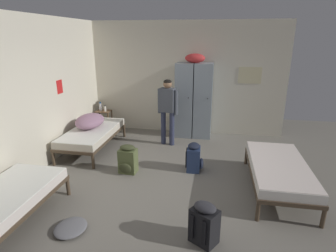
% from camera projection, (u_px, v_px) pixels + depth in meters
% --- Properties ---
extents(ground_plane, '(8.90, 8.90, 0.00)m').
position_uv_depth(ground_plane, '(165.00, 182.00, 4.90)').
color(ground_plane, slate).
extents(room_backdrop, '(5.00, 5.62, 2.84)m').
position_uv_depth(room_backdrop, '(117.00, 87.00, 5.92)').
color(room_backdrop, beige).
rests_on(room_backdrop, ground_plane).
extents(locker_bank, '(0.90, 0.55, 2.07)m').
position_uv_depth(locker_bank, '(194.00, 99.00, 6.89)').
color(locker_bank, '#8C99A3').
rests_on(locker_bank, ground_plane).
extents(shelf_unit, '(0.38, 0.30, 0.57)m').
position_uv_depth(shelf_unit, '(104.00, 119.00, 7.41)').
color(shelf_unit, brown).
rests_on(shelf_unit, ground_plane).
extents(bed_left_rear, '(0.90, 1.90, 0.49)m').
position_uv_depth(bed_left_rear, '(92.00, 133.00, 6.19)').
color(bed_left_rear, '#473828').
rests_on(bed_left_rear, ground_plane).
extents(bed_left_front, '(0.90, 1.90, 0.49)m').
position_uv_depth(bed_left_front, '(0.00, 204.00, 3.59)').
color(bed_left_front, '#473828').
rests_on(bed_left_front, ground_plane).
extents(bed_right, '(0.90, 1.90, 0.49)m').
position_uv_depth(bed_right, '(279.00, 169.00, 4.53)').
color(bed_right, '#473828').
rests_on(bed_right, ground_plane).
extents(bedding_heap, '(0.58, 0.83, 0.31)m').
position_uv_depth(bedding_heap, '(90.00, 121.00, 6.20)').
color(bedding_heap, gray).
rests_on(bedding_heap, bed_left_rear).
extents(person_traveler, '(0.48, 0.26, 1.54)m').
position_uv_depth(person_traveler, '(168.00, 106.00, 6.32)').
color(person_traveler, '#2D334C').
rests_on(person_traveler, ground_plane).
extents(water_bottle, '(0.08, 0.08, 0.23)m').
position_uv_depth(water_bottle, '(101.00, 107.00, 7.34)').
color(water_bottle, white).
rests_on(water_bottle, shelf_unit).
extents(lotion_bottle, '(0.06, 0.06, 0.17)m').
position_uv_depth(lotion_bottle, '(105.00, 109.00, 7.27)').
color(lotion_bottle, white).
rests_on(lotion_bottle, shelf_unit).
extents(backpack_olive, '(0.34, 0.35, 0.55)m').
position_uv_depth(backpack_olive, '(128.00, 160.00, 5.16)').
color(backpack_olive, '#566038').
rests_on(backpack_olive, ground_plane).
extents(backpack_black, '(0.40, 0.41, 0.55)m').
position_uv_depth(backpack_black, '(205.00, 224.00, 3.39)').
color(backpack_black, black).
rests_on(backpack_black, ground_plane).
extents(backpack_navy, '(0.34, 0.33, 0.55)m').
position_uv_depth(backpack_navy, '(194.00, 158.00, 5.24)').
color(backpack_navy, navy).
rests_on(backpack_navy, ground_plane).
extents(clothes_pile_grey, '(0.42, 0.46, 0.08)m').
position_uv_depth(clothes_pile_grey, '(71.00, 228.00, 3.65)').
color(clothes_pile_grey, slate).
rests_on(clothes_pile_grey, ground_plane).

